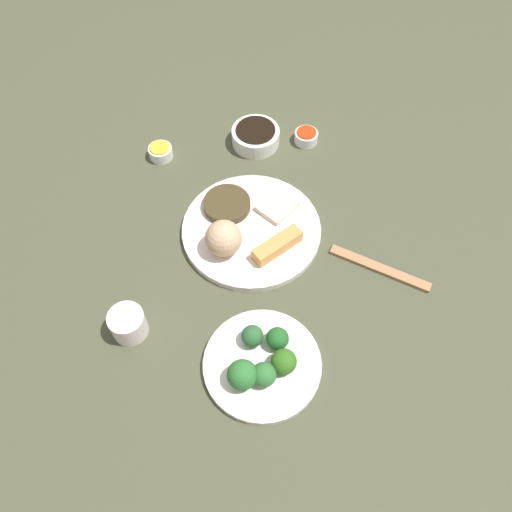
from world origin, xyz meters
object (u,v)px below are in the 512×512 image
Objects in this scene: sauce_ramekin_hot_mustard at (161,152)px; sauce_ramekin_sweet_and_sour at (306,137)px; broccoli_plate at (262,364)px; chopsticks_pair at (380,267)px; soy_sauce_bowl at (256,137)px; main_plate at (251,230)px; teacup at (128,324)px.

sauce_ramekin_sweet_and_sour is at bearing -147.68° from sauce_ramekin_hot_mustard.
broccoli_plate is 0.58m from sauce_ramekin_sweet_and_sour.
broccoli_plate is at bearing 138.33° from sauce_ramekin_hot_mustard.
soy_sauce_bowl is at bearing -30.57° from chopsticks_pair.
sauce_ramekin_sweet_and_sour is at bearing -153.42° from soy_sauce_bowl.
soy_sauce_bowl is 0.23m from sauce_ramekin_hot_mustard.
soy_sauce_bowl is at bearing -64.79° from broccoli_plate.
sauce_ramekin_hot_mustard is (0.42, -0.38, 0.01)m from broccoli_plate.
broccoli_plate is at bearing 115.21° from soy_sauce_bowl.
soy_sauce_bowl is (0.10, -0.24, 0.01)m from main_plate.
sauce_ramekin_sweet_and_sour is at bearing -101.56° from teacup.
broccoli_plate reaches higher than chopsticks_pair.
sauce_ramekin_sweet_and_sour is (-0.29, -0.18, 0.00)m from sauce_ramekin_hot_mustard.
sauce_ramekin_hot_mustard is at bearing -41.67° from broccoli_plate.
chopsticks_pair is (-0.27, 0.28, -0.01)m from sauce_ramekin_sweet_and_sour.
teacup reaches higher than chopsticks_pair.
soy_sauce_bowl is 0.54× the size of chopsticks_pair.
teacup is at bearing 78.44° from sauce_ramekin_sweet_and_sour.
main_plate is 4.36× the size of teacup.
sauce_ramekin_hot_mustard is 0.45m from teacup.
sauce_ramekin_hot_mustard is (0.28, -0.11, 0.01)m from main_plate.
main_plate is 0.28m from chopsticks_pair.
sauce_ramekin_hot_mustard is 0.82× the size of teacup.
main_plate is 5.30× the size of sauce_ramekin_sweet_and_sour.
soy_sauce_bowl reaches higher than main_plate.
sauce_ramekin_sweet_and_sour is at bearing -76.77° from broccoli_plate.
main_plate is 1.37× the size of broccoli_plate.
broccoli_plate is at bearing 64.75° from chopsticks_pair.
main_plate is at bearing 158.21° from sauce_ramekin_hot_mustard.
soy_sauce_bowl is (0.24, -0.51, 0.01)m from broccoli_plate.
broccoli_plate is at bearing 117.97° from main_plate.
main_plate is 0.30m from broccoli_plate.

